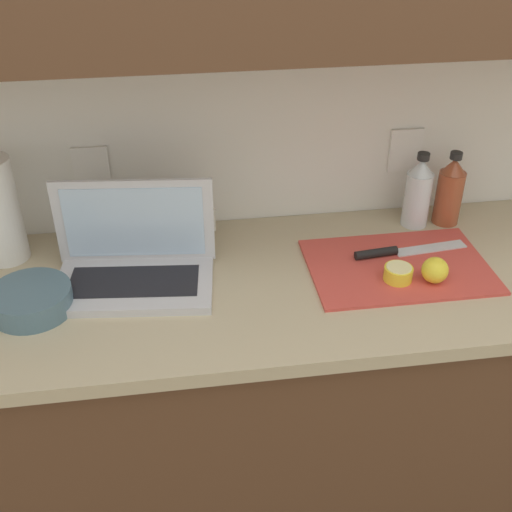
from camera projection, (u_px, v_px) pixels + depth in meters
ground_plane at (362, 503)px, 2.06m from camera, size 12.00×12.00×0.00m
counter_unit at (384, 398)px, 1.82m from camera, size 2.15×0.60×0.91m
laptop at (134, 259)px, 1.51m from camera, size 0.39×0.25×0.23m
cutting_board at (398, 266)px, 1.57m from camera, size 0.44×0.30×0.01m
knife at (391, 252)px, 1.61m from camera, size 0.30×0.06×0.02m
lemon_half_cut at (398, 273)px, 1.51m from camera, size 0.07×0.07×0.04m
lemon_whole_beside at (435, 270)px, 1.50m from camera, size 0.06×0.06×0.06m
bottle_green_soda at (450, 191)px, 1.72m from camera, size 0.07×0.07×0.21m
bottle_oil_tall at (418, 193)px, 1.70m from camera, size 0.07×0.07×0.21m
measuring_cup at (192, 223)px, 1.65m from camera, size 0.10×0.08×0.11m
bowl_white at (31, 300)px, 1.42m from camera, size 0.18×0.18×0.05m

